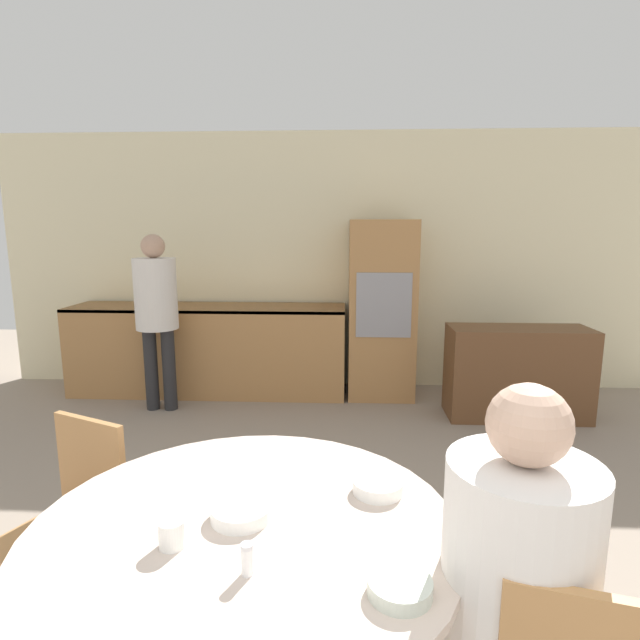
{
  "coord_description": "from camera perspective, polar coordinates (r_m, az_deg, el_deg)",
  "views": [
    {
      "loc": [
        0.08,
        0.16,
        1.63
      ],
      "look_at": [
        -0.07,
        3.08,
        1.1
      ],
      "focal_mm": 28.0,
      "sensor_mm": 36.0,
      "label": 1
    }
  ],
  "objects": [
    {
      "name": "wall_back",
      "position": [
        5.2,
        1.97,
        6.61
      ],
      "size": [
        7.0,
        0.05,
        2.6
      ],
      "color": "beige",
      "rests_on": "ground_plane"
    },
    {
      "name": "kitchen_counter",
      "position": [
        5.16,
        -12.55,
        -3.13
      ],
      "size": [
        2.73,
        0.6,
        0.89
      ],
      "color": "#AD7A47",
      "rests_on": "ground_plane"
    },
    {
      "name": "oven_unit",
      "position": [
        4.92,
        7.02,
        1.2
      ],
      "size": [
        0.64,
        0.59,
        1.72
      ],
      "color": "#AD7A47",
      "rests_on": "ground_plane"
    },
    {
      "name": "sideboard",
      "position": [
        4.71,
        21.62,
        -5.62
      ],
      "size": [
        1.2,
        0.45,
        0.8
      ],
      "color": "brown",
      "rests_on": "ground_plane"
    },
    {
      "name": "dining_table",
      "position": [
        1.79,
        -8.32,
        -27.95
      ],
      "size": [
        1.31,
        1.31,
        0.75
      ],
      "color": "brown",
      "rests_on": "ground_plane"
    },
    {
      "name": "chair_far_left",
      "position": [
        2.42,
        -26.24,
        -19.19
      ],
      "size": [
        0.53,
        0.53,
        0.86
      ],
      "rotation": [
        0.0,
        0.0,
        5.87
      ],
      "color": "#AD7A47",
      "rests_on": "ground_plane"
    },
    {
      "name": "person_seated",
      "position": [
        1.55,
        21.87,
        -26.81
      ],
      "size": [
        0.39,
        0.47,
        1.26
      ],
      "color": "#262628",
      "rests_on": "ground_plane"
    },
    {
      "name": "person_standing",
      "position": [
        4.67,
        -18.2,
        1.72
      ],
      "size": [
        0.37,
        0.37,
        1.6
      ],
      "color": "#262628",
      "rests_on": "ground_plane"
    },
    {
      "name": "cup",
      "position": [
        1.58,
        -16.55,
        -22.34
      ],
      "size": [
        0.08,
        0.08,
        0.08
      ],
      "color": "white",
      "rests_on": "dining_table"
    },
    {
      "name": "bowl_near",
      "position": [
        1.4,
        9.11,
        -27.91
      ],
      "size": [
        0.16,
        0.16,
        0.04
      ],
      "color": "silver",
      "rests_on": "dining_table"
    },
    {
      "name": "bowl_centre",
      "position": [
        1.8,
        6.63,
        -18.35
      ],
      "size": [
        0.17,
        0.17,
        0.04
      ],
      "color": "white",
      "rests_on": "dining_table"
    },
    {
      "name": "bowl_far",
      "position": [
        1.67,
        -9.0,
        -20.85
      ],
      "size": [
        0.19,
        0.19,
        0.04
      ],
      "color": "white",
      "rests_on": "dining_table"
    },
    {
      "name": "salt_shaker",
      "position": [
        1.44,
        -8.32,
        -25.41
      ],
      "size": [
        0.03,
        0.03,
        0.09
      ],
      "color": "white",
      "rests_on": "dining_table"
    }
  ]
}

